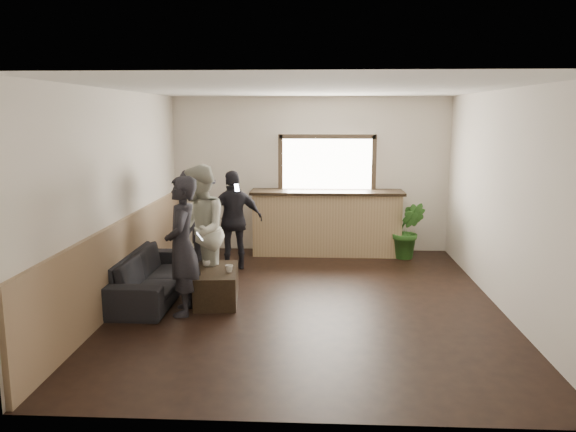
# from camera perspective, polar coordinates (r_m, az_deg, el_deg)

# --- Properties ---
(ground) EXTENTS (5.00, 6.00, 0.01)m
(ground) POSITION_cam_1_polar(r_m,az_deg,el_deg) (7.62, 1.94, -8.73)
(ground) COLOR black
(room_shell) EXTENTS (5.01, 6.01, 2.80)m
(room_shell) POSITION_cam_1_polar(r_m,az_deg,el_deg) (7.32, -3.77, 2.31)
(room_shell) COLOR silver
(room_shell) RESTS_ON ground
(bar_counter) EXTENTS (2.70, 0.68, 2.13)m
(bar_counter) POSITION_cam_1_polar(r_m,az_deg,el_deg) (10.07, 3.94, -0.27)
(bar_counter) COLOR #9F7F56
(bar_counter) RESTS_ON ground
(sofa) EXTENTS (0.84, 2.10, 0.61)m
(sofa) POSITION_cam_1_polar(r_m,az_deg,el_deg) (7.98, -13.74, -5.83)
(sofa) COLOR black
(sofa) RESTS_ON ground
(coffee_table) EXTENTS (0.64, 1.03, 0.44)m
(coffee_table) POSITION_cam_1_polar(r_m,az_deg,el_deg) (7.65, -7.24, -7.00)
(coffee_table) COLOR black
(coffee_table) RESTS_ON ground
(cup_a) EXTENTS (0.12, 0.12, 0.09)m
(cup_a) POSITION_cam_1_polar(r_m,az_deg,el_deg) (7.77, -8.25, -4.75)
(cup_a) COLOR silver
(cup_a) RESTS_ON coffee_table
(cup_b) EXTENTS (0.14, 0.14, 0.10)m
(cup_b) POSITION_cam_1_polar(r_m,az_deg,el_deg) (7.44, -6.00, -5.34)
(cup_b) COLOR silver
(cup_b) RESTS_ON coffee_table
(potted_plant) EXTENTS (0.60, 0.51, 1.00)m
(potted_plant) POSITION_cam_1_polar(r_m,az_deg,el_deg) (9.94, 12.11, -1.44)
(potted_plant) COLOR #2D6623
(potted_plant) RESTS_ON ground
(person_a) EXTENTS (0.51, 0.68, 1.74)m
(person_a) POSITION_cam_1_polar(r_m,az_deg,el_deg) (7.09, -10.71, -3.01)
(person_a) COLOR black
(person_a) RESTS_ON ground
(person_b) EXTENTS (0.85, 1.00, 1.81)m
(person_b) POSITION_cam_1_polar(r_m,az_deg,el_deg) (7.77, -8.99, -1.52)
(person_b) COLOR #B8B8A6
(person_b) RESTS_ON ground
(person_c) EXTENTS (0.88, 1.22, 1.71)m
(person_c) POSITION_cam_1_polar(r_m,az_deg,el_deg) (8.65, -9.23, -0.70)
(person_c) COLOR black
(person_c) RESTS_ON ground
(person_d) EXTENTS (1.02, 0.72, 1.61)m
(person_d) POSITION_cam_1_polar(r_m,az_deg,el_deg) (9.06, -5.50, -0.44)
(person_d) COLOR black
(person_d) RESTS_ON ground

